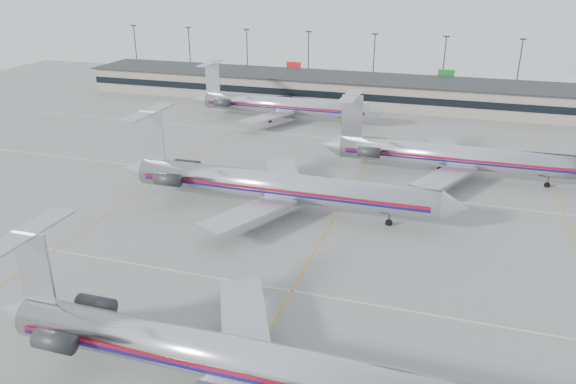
% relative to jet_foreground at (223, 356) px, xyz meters
% --- Properties ---
extents(ground, '(260.00, 260.00, 0.00)m').
position_rel_jet_foreground_xyz_m(ground, '(0.75, 5.88, -3.44)').
color(ground, gray).
rests_on(ground, ground).
extents(apron_markings, '(160.00, 0.15, 0.02)m').
position_rel_jet_foreground_xyz_m(apron_markings, '(0.75, 15.88, -3.43)').
color(apron_markings, silver).
rests_on(apron_markings, ground).
extents(terminal, '(162.00, 17.00, 6.25)m').
position_rel_jet_foreground_xyz_m(terminal, '(0.75, 103.85, -0.28)').
color(terminal, gray).
rests_on(terminal, ground).
extents(light_mast_row, '(163.60, 0.40, 15.28)m').
position_rel_jet_foreground_xyz_m(light_mast_row, '(0.75, 117.88, 5.14)').
color(light_mast_row, '#38383D').
rests_on(light_mast_row, ground).
extents(jet_foreground, '(45.25, 26.64, 11.84)m').
position_rel_jet_foreground_xyz_m(jet_foreground, '(0.00, 0.00, 0.00)').
color(jet_foreground, silver).
rests_on(jet_foreground, ground).
extents(jet_second_row, '(49.47, 29.13, 12.95)m').
position_rel_jet_foreground_xyz_m(jet_second_row, '(-7.70, 35.08, 0.32)').
color(jet_second_row, silver).
rests_on(jet_second_row, ground).
extents(jet_third_row, '(45.44, 27.95, 12.42)m').
position_rel_jet_foreground_xyz_m(jet_third_row, '(15.29, 56.17, 0.17)').
color(jet_third_row, silver).
rests_on(jet_third_row, ground).
extents(jet_back_row, '(43.88, 26.99, 12.00)m').
position_rel_jet_foreground_xyz_m(jet_back_row, '(-21.99, 81.54, 0.05)').
color(jet_back_row, silver).
rests_on(jet_back_row, ground).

